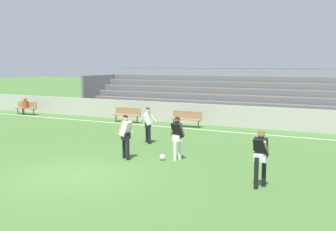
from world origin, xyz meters
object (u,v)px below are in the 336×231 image
(spectator_seated, at_px, (25,105))
(soccer_ball, at_px, (162,157))
(bench_centre_sideline, at_px, (127,114))
(bench_near_bin, at_px, (186,117))
(player_white_dropping_back, at_px, (126,133))
(bench_far_left, at_px, (26,107))
(player_white_pressing_high, at_px, (148,122))
(player_dark_overlapping, at_px, (261,153))
(bleacher_stand, at_px, (278,99))
(player_dark_wide_right, at_px, (177,134))

(spectator_seated, relative_size, soccer_ball, 5.50)
(bench_centre_sideline, height_order, spectator_seated, spectator_seated)
(bench_near_bin, relative_size, bench_centre_sideline, 1.00)
(player_white_dropping_back, relative_size, soccer_ball, 7.70)
(bench_far_left, xyz_separation_m, player_white_pressing_high, (13.12, -5.22, 0.43))
(player_white_dropping_back, distance_m, player_dark_overlapping, 5.58)
(bench_near_bin, height_order, spectator_seated, spectator_seated)
(bench_far_left, xyz_separation_m, spectator_seated, (-0.00, -0.12, 0.16))
(bench_centre_sideline, xyz_separation_m, player_white_dropping_back, (5.35, -8.31, 0.47))
(bleacher_stand, height_order, bench_near_bin, bleacher_stand)
(spectator_seated, bearing_deg, bleacher_stand, 14.16)
(bench_centre_sideline, height_order, player_white_pressing_high, player_white_pressing_high)
(soccer_ball, bearing_deg, bench_centre_sideline, 130.39)
(bleacher_stand, bearing_deg, player_dark_wide_right, -96.02)
(player_dark_wide_right, xyz_separation_m, player_white_pressing_high, (-2.60, 2.29, 0.01))
(player_dark_wide_right, distance_m, player_white_dropping_back, 1.95)
(bench_centre_sideline, relative_size, player_dark_overlapping, 1.06)
(bench_far_left, distance_m, player_white_pressing_high, 14.13)
(bench_centre_sideline, distance_m, soccer_ball, 10.28)
(spectator_seated, relative_size, player_dark_overlapping, 0.71)
(bench_far_left, relative_size, player_white_dropping_back, 1.06)
(bleacher_stand, xyz_separation_m, bench_far_left, (-16.94, -4.16, -0.93))
(bleacher_stand, height_order, bench_centre_sideline, bleacher_stand)
(spectator_seated, distance_m, player_dark_overlapping, 21.54)
(bleacher_stand, relative_size, spectator_seated, 22.46)
(player_white_pressing_high, bearing_deg, player_dark_overlapping, -34.54)
(spectator_seated, bearing_deg, player_white_dropping_back, -30.46)
(bleacher_stand, xyz_separation_m, soccer_ball, (-1.71, -11.98, -1.37))
(spectator_seated, height_order, player_dark_overlapping, player_dark_overlapping)
(bench_near_bin, xyz_separation_m, spectator_seated, (-12.64, -0.12, 0.16))
(bench_centre_sideline, bearing_deg, bench_far_left, 180.00)
(bench_centre_sideline, height_order, player_white_dropping_back, player_white_dropping_back)
(bench_centre_sideline, bearing_deg, bleacher_stand, 26.45)
(bench_centre_sideline, xyz_separation_m, spectator_seated, (-8.58, -0.12, 0.16))
(spectator_seated, xyz_separation_m, player_white_pressing_high, (13.12, -5.11, 0.28))
(player_white_dropping_back, height_order, player_dark_overlapping, player_dark_overlapping)
(bench_far_left, bearing_deg, player_white_dropping_back, -30.81)
(bleacher_stand, bearing_deg, soccer_ball, -98.11)
(bench_far_left, distance_m, player_dark_overlapping, 21.59)
(bench_far_left, height_order, player_white_dropping_back, player_white_dropping_back)
(bench_centre_sideline, relative_size, player_white_pressing_high, 1.09)
(player_dark_overlapping, bearing_deg, spectator_seated, 154.08)
(player_dark_wide_right, bearing_deg, spectator_seated, 154.78)
(spectator_seated, distance_m, player_dark_wide_right, 17.37)
(bench_centre_sideline, bearing_deg, player_dark_overlapping, -41.45)
(bench_far_left, bearing_deg, soccer_ball, -27.17)
(bleacher_stand, bearing_deg, player_white_dropping_back, -103.58)
(soccer_ball, bearing_deg, player_white_dropping_back, -159.54)
(spectator_seated, height_order, player_white_pressing_high, player_white_pressing_high)
(bench_far_left, distance_m, player_white_dropping_back, 16.23)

